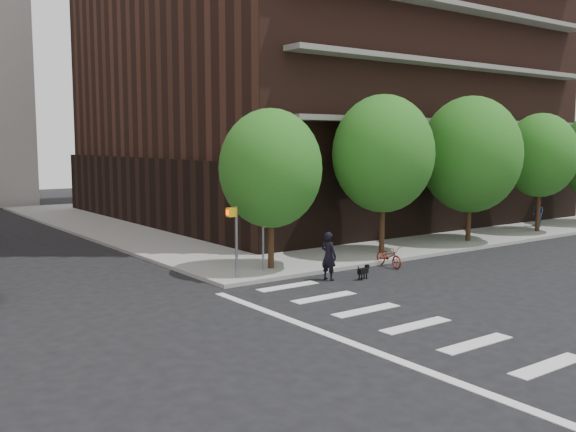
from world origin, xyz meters
TOP-DOWN VIEW (x-y plane):
  - ground at (0.00, 0.00)m, footprint 120.00×120.00m
  - sidewalk_ne at (20.50, 23.50)m, footprint 39.00×33.00m
  - crosswalk at (2.21, -0.00)m, footprint 3.85×13.00m
  - tree_a at (4.00, 8.50)m, footprint 4.00×4.00m
  - tree_b at (10.00, 8.50)m, footprint 4.50×4.50m
  - tree_c at (16.00, 8.50)m, footprint 5.00×5.00m
  - tree_d at (22.00, 8.50)m, footprint 4.00×4.00m
  - pedestrian_signal at (2.32, 7.92)m, footprint 2.18×0.67m
  - scooter at (8.45, 6.50)m, footprint 0.81×1.70m
  - dog_walker at (4.85, 6.00)m, footprint 0.72×0.54m
  - dog at (5.97, 5.33)m, footprint 0.62×0.29m
  - pedestrian_far at (23.67, 9.57)m, footprint 0.87×0.74m

SIDE VIEW (x-z plane):
  - ground at x=0.00m, z-range 0.00..0.00m
  - crosswalk at x=2.21m, z-range 0.00..0.01m
  - sidewalk_ne at x=20.50m, z-range 0.00..0.15m
  - dog at x=5.97m, z-range 0.07..0.58m
  - scooter at x=8.45m, z-range 0.00..0.86m
  - dog_walker at x=4.85m, z-range 0.00..1.80m
  - pedestrian_far at x=23.67m, z-range 0.15..1.72m
  - pedestrian_signal at x=2.32m, z-range 0.55..3.15m
  - tree_a at x=4.00m, z-range 1.09..6.99m
  - tree_d at x=22.00m, z-range 1.24..7.44m
  - tree_c at x=16.00m, z-range 1.05..7.85m
  - tree_b at x=10.00m, z-range 1.22..7.87m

